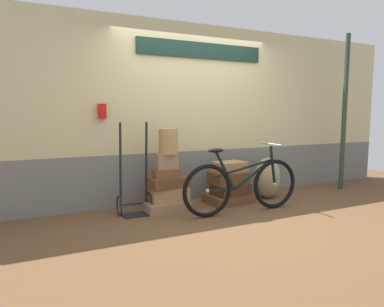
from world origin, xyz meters
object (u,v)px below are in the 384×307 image
at_px(suitcase_8, 230,167).
at_px(suitcase_3, 166,173).
at_px(burlap_sack, 267,178).
at_px(bicycle, 242,186).
at_px(suitcase_6, 230,189).
at_px(suitcase_5, 229,198).
at_px(suitcase_0, 167,206).
at_px(suitcase_4, 167,161).
at_px(luggage_trolley, 135,192).
at_px(suitcase_1, 169,194).
at_px(suitcase_2, 168,182).
at_px(suitcase_7, 228,178).
at_px(wicker_basket, 168,141).

bearing_deg(suitcase_8, suitcase_3, 175.03).
height_order(burlap_sack, bicycle, bicycle).
bearing_deg(suitcase_6, suitcase_5, 121.24).
relative_size(suitcase_0, suitcase_6, 1.17).
bearing_deg(suitcase_4, luggage_trolley, 179.44).
bearing_deg(suitcase_1, suitcase_2, -177.03).
bearing_deg(luggage_trolley, suitcase_2, -5.83).
bearing_deg(suitcase_6, suitcase_7, -171.45).
distance_m(burlap_sack, bicycle, 0.96).
xyz_separation_m(suitcase_4, suitcase_5, (1.00, 0.01, -0.63)).
height_order(suitcase_0, burlap_sack, burlap_sack).
height_order(wicker_basket, luggage_trolley, luggage_trolley).
bearing_deg(suitcase_6, burlap_sack, -4.41).
relative_size(suitcase_2, suitcase_7, 1.05).
relative_size(suitcase_2, luggage_trolley, 0.44).
bearing_deg(burlap_sack, suitcase_4, 179.68).
bearing_deg(suitcase_5, suitcase_0, 177.15).
xyz_separation_m(suitcase_3, suitcase_4, (0.01, -0.01, 0.16)).
xyz_separation_m(suitcase_0, suitcase_7, (0.99, 0.00, 0.31)).
bearing_deg(burlap_sack, suitcase_8, -179.48).
xyz_separation_m(suitcase_5, suitcase_6, (0.02, -0.02, 0.15)).
xyz_separation_m(suitcase_1, bicycle, (0.86, -0.53, 0.14)).
bearing_deg(luggage_trolley, suitcase_1, -5.74).
bearing_deg(suitcase_2, suitcase_7, -6.77).
bearing_deg(suitcase_3, suitcase_5, 5.14).
distance_m(suitcase_2, suitcase_6, 1.02).
bearing_deg(suitcase_5, burlap_sack, -6.68).
relative_size(suitcase_1, suitcase_6, 0.99).
distance_m(suitcase_6, suitcase_8, 0.34).
height_order(suitcase_2, suitcase_3, suitcase_3).
bearing_deg(luggage_trolley, suitcase_4, -7.14).
height_order(suitcase_2, suitcase_5, suitcase_2).
relative_size(suitcase_4, suitcase_6, 0.55).
bearing_deg(wicker_basket, suitcase_2, 107.49).
distance_m(suitcase_0, suitcase_1, 0.17).
distance_m(suitcase_2, bicycle, 1.02).
distance_m(suitcase_7, wicker_basket, 1.12).
bearing_deg(luggage_trolley, wicker_basket, -7.82).
bearing_deg(bicycle, suitcase_6, 75.32).
height_order(suitcase_7, burlap_sack, burlap_sack).
height_order(suitcase_4, luggage_trolley, luggage_trolley).
relative_size(suitcase_1, suitcase_3, 1.43).
bearing_deg(suitcase_0, burlap_sack, -1.17).
height_order(suitcase_0, suitcase_4, suitcase_4).
xyz_separation_m(suitcase_2, suitcase_8, (0.98, -0.03, 0.15)).
relative_size(suitcase_7, bicycle, 0.29).
height_order(luggage_trolley, burlap_sack, luggage_trolley).
height_order(suitcase_2, suitcase_4, suitcase_4).
relative_size(suitcase_0, suitcase_7, 1.17).
bearing_deg(wicker_basket, suitcase_5, 1.28).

